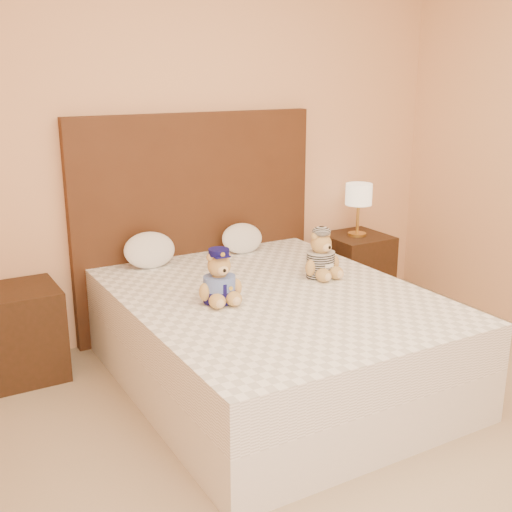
{
  "coord_description": "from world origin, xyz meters",
  "views": [
    {
      "loc": [
        -1.8,
        -1.74,
        1.77
      ],
      "look_at": [
        0.04,
        1.45,
        0.7
      ],
      "focal_mm": 45.0,
      "sensor_mm": 36.0,
      "label": 1
    }
  ],
  "objects_px": {
    "teddy_prisoner": "(321,254)",
    "pillow_left": "(149,248)",
    "nightstand_left": "(21,333)",
    "teddy_police": "(219,276)",
    "bed": "(272,337)",
    "lamp": "(359,197)",
    "pillow_right": "(242,237)",
    "nightstand_right": "(355,269)"
  },
  "relations": [
    {
      "from": "nightstand_right",
      "to": "lamp",
      "type": "xyz_separation_m",
      "value": [
        -0.0,
        0.0,
        0.57
      ]
    },
    {
      "from": "nightstand_right",
      "to": "pillow_right",
      "type": "bearing_deg",
      "value": 178.26
    },
    {
      "from": "nightstand_right",
      "to": "lamp",
      "type": "relative_size",
      "value": 1.38
    },
    {
      "from": "nightstand_left",
      "to": "pillow_left",
      "type": "height_order",
      "value": "pillow_left"
    },
    {
      "from": "bed",
      "to": "pillow_right",
      "type": "xyz_separation_m",
      "value": [
        0.26,
        0.83,
        0.38
      ]
    },
    {
      "from": "nightstand_left",
      "to": "lamp",
      "type": "distance_m",
      "value": 2.56
    },
    {
      "from": "bed",
      "to": "nightstand_left",
      "type": "xyz_separation_m",
      "value": [
        -1.25,
        0.8,
        -0.0
      ]
    },
    {
      "from": "teddy_prisoner",
      "to": "pillow_right",
      "type": "relative_size",
      "value": 0.95
    },
    {
      "from": "teddy_prisoner",
      "to": "pillow_right",
      "type": "bearing_deg",
      "value": 97.15
    },
    {
      "from": "nightstand_left",
      "to": "teddy_prisoner",
      "type": "height_order",
      "value": "teddy_prisoner"
    },
    {
      "from": "teddy_police",
      "to": "lamp",
      "type": "bearing_deg",
      "value": 31.31
    },
    {
      "from": "bed",
      "to": "teddy_police",
      "type": "relative_size",
      "value": 6.69
    },
    {
      "from": "nightstand_left",
      "to": "pillow_left",
      "type": "relative_size",
      "value": 1.61
    },
    {
      "from": "nightstand_left",
      "to": "pillow_left",
      "type": "distance_m",
      "value": 0.92
    },
    {
      "from": "bed",
      "to": "teddy_police",
      "type": "height_order",
      "value": "teddy_police"
    },
    {
      "from": "pillow_left",
      "to": "pillow_right",
      "type": "distance_m",
      "value": 0.68
    },
    {
      "from": "lamp",
      "to": "teddy_police",
      "type": "xyz_separation_m",
      "value": [
        -1.58,
        -0.79,
        -0.15
      ]
    },
    {
      "from": "pillow_right",
      "to": "bed",
      "type": "bearing_deg",
      "value": -107.48
    },
    {
      "from": "bed",
      "to": "lamp",
      "type": "xyz_separation_m",
      "value": [
        1.25,
        0.8,
        0.57
      ]
    },
    {
      "from": "nightstand_right",
      "to": "teddy_police",
      "type": "distance_m",
      "value": 1.81
    },
    {
      "from": "bed",
      "to": "teddy_police",
      "type": "xyz_separation_m",
      "value": [
        -0.33,
        0.01,
        0.42
      ]
    },
    {
      "from": "bed",
      "to": "nightstand_left",
      "type": "bearing_deg",
      "value": 147.38
    },
    {
      "from": "lamp",
      "to": "teddy_police",
      "type": "bearing_deg",
      "value": -153.55
    },
    {
      "from": "bed",
      "to": "pillow_left",
      "type": "height_order",
      "value": "pillow_left"
    },
    {
      "from": "nightstand_right",
      "to": "teddy_police",
      "type": "height_order",
      "value": "teddy_police"
    },
    {
      "from": "teddy_prisoner",
      "to": "pillow_left",
      "type": "height_order",
      "value": "teddy_prisoner"
    },
    {
      "from": "teddy_prisoner",
      "to": "pillow_right",
      "type": "height_order",
      "value": "teddy_prisoner"
    },
    {
      "from": "pillow_right",
      "to": "nightstand_left",
      "type": "bearing_deg",
      "value": -178.86
    },
    {
      "from": "bed",
      "to": "lamp",
      "type": "bearing_deg",
      "value": 32.62
    },
    {
      "from": "bed",
      "to": "teddy_police",
      "type": "bearing_deg",
      "value": 177.42
    },
    {
      "from": "bed",
      "to": "nightstand_right",
      "type": "xyz_separation_m",
      "value": [
        1.25,
        0.8,
        -0.0
      ]
    },
    {
      "from": "lamp",
      "to": "pillow_right",
      "type": "relative_size",
      "value": 1.3
    },
    {
      "from": "nightstand_left",
      "to": "pillow_right",
      "type": "relative_size",
      "value": 1.79
    },
    {
      "from": "teddy_prisoner",
      "to": "pillow_left",
      "type": "distance_m",
      "value": 1.1
    },
    {
      "from": "nightstand_left",
      "to": "pillow_right",
      "type": "height_order",
      "value": "pillow_right"
    },
    {
      "from": "lamp",
      "to": "pillow_left",
      "type": "height_order",
      "value": "lamp"
    },
    {
      "from": "pillow_right",
      "to": "teddy_prisoner",
      "type": "bearing_deg",
      "value": -78.51
    },
    {
      "from": "nightstand_right",
      "to": "lamp",
      "type": "bearing_deg",
      "value": 180.0
    },
    {
      "from": "teddy_police",
      "to": "pillow_left",
      "type": "height_order",
      "value": "teddy_police"
    },
    {
      "from": "nightstand_right",
      "to": "teddy_police",
      "type": "bearing_deg",
      "value": -153.55
    },
    {
      "from": "bed",
      "to": "nightstand_right",
      "type": "relative_size",
      "value": 3.64
    },
    {
      "from": "teddy_police",
      "to": "teddy_prisoner",
      "type": "height_order",
      "value": "teddy_police"
    }
  ]
}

